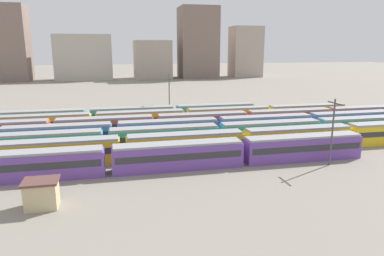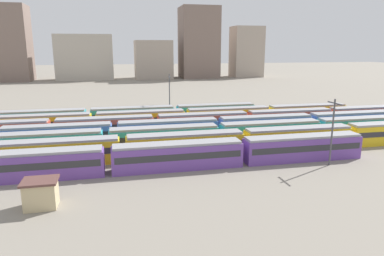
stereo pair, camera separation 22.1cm
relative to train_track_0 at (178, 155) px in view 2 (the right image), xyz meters
The scene contains 15 objects.
ground_plane 23.10m from the train_track_0, 137.35° to the left, with size 600.00×600.00×0.00m, color gray.
train_track_0 is the anchor object (origin of this frame).
train_track_1 21.65m from the train_track_0, 13.90° to the left, with size 93.60×3.06×3.75m.
train_track_2 21.18m from the train_track_0, 29.40° to the left, with size 93.60×3.06×3.75m.
train_track_3 33.24m from the train_track_0, 27.99° to the left, with size 112.50×3.06×3.75m.
train_track_4 27.64m from the train_track_0, 48.81° to the left, with size 112.50×3.06×3.75m.
train_track_5 26.77m from the train_track_0, 76.24° to the left, with size 74.70×3.06×3.75m.
train_track_6 31.52m from the train_track_0, 98.15° to the left, with size 55.80×3.06×3.75m.
catenary_pole_0 21.98m from the train_track_0, ahead, with size 0.24×3.20×9.57m.
catenary_pole_1 34.74m from the train_track_0, 83.02° to the left, with size 0.24×3.20×10.56m.
signal_hut 18.46m from the train_track_0, 151.31° to the right, with size 3.60×3.00×3.04m.
distant_building_1 148.80m from the train_track_0, 98.68° to the left, with size 28.34×15.17×22.89m, color #B2A899.
distant_building_2 147.58m from the train_track_0, 85.02° to the left, with size 19.23×17.87×20.04m, color #A89989.
distant_building_3 152.56m from the train_track_0, 75.51° to the left, with size 19.98×18.34×37.74m, color #7A665B.
distant_building_4 161.30m from the train_track_0, 65.87° to the left, with size 16.54×13.53×27.90m, color #A89989.
Camera 2 is at (8.87, -45.95, 16.50)m, focal length 33.00 mm.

